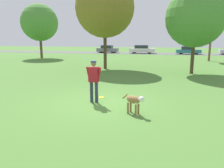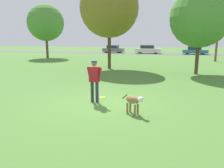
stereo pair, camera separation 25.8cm
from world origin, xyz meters
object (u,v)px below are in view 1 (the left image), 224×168
(dog, at_px, (134,101))
(tree_far_right, at_px, (213,13))
(tree_far_left, at_px, (40,23))
(parked_car_white, at_px, (142,49))
(parked_car_teal, at_px, (188,50))
(tree_near_right, at_px, (195,18))
(parked_car_grey, at_px, (107,49))
(person, at_px, (94,78))
(frisbee, at_px, (101,97))
(tree_mid_center, at_px, (105,8))

(dog, height_order, tree_far_right, tree_far_right)
(tree_far_left, xyz_separation_m, parked_car_white, (12.15, 12.80, -3.91))
(parked_car_white, distance_m, parked_car_teal, 7.77)
(tree_near_right, height_order, tree_far_left, tree_far_left)
(parked_car_grey, bearing_deg, person, -75.53)
(frisbee, bearing_deg, tree_far_right, 67.67)
(dog, distance_m, tree_mid_center, 12.59)
(frisbee, height_order, tree_mid_center, tree_mid_center)
(dog, relative_size, parked_car_grey, 0.22)
(parked_car_grey, relative_size, parked_car_white, 0.87)
(frisbee, height_order, parked_car_grey, parked_car_grey)
(frisbee, bearing_deg, parked_car_teal, 78.20)
(dog, xyz_separation_m, frisbee, (-1.69, 1.78, -0.46))
(tree_near_right, bearing_deg, parked_car_grey, 118.85)
(tree_near_right, xyz_separation_m, parked_car_teal, (1.75, 22.22, -3.37))
(frisbee, height_order, tree_far_left, tree_far_left)
(person, bearing_deg, parked_car_white, 97.89)
(tree_near_right, bearing_deg, dog, -106.33)
(person, height_order, frisbee, person)
(person, bearing_deg, frisbee, 88.70)
(person, bearing_deg, tree_far_left, 131.76)
(frisbee, relative_size, parked_car_teal, 0.06)
(tree_far_left, xyz_separation_m, tree_far_right, (21.18, 0.86, 0.72))
(parked_car_teal, bearing_deg, person, -102.66)
(person, distance_m, tree_near_right, 10.42)
(parked_car_white, bearing_deg, tree_near_right, -74.96)
(tree_mid_center, relative_size, parked_car_grey, 1.94)
(dog, height_order, frisbee, dog)
(person, height_order, parked_car_teal, person)
(dog, bearing_deg, parked_car_grey, 136.83)
(tree_far_left, bearing_deg, parked_car_white, 46.50)
(tree_near_right, xyz_separation_m, tree_far_left, (-18.17, 9.54, 0.62))
(dog, relative_size, tree_mid_center, 0.12)
(dog, distance_m, parked_car_grey, 33.82)
(person, bearing_deg, parked_car_grey, 109.31)
(dog, xyz_separation_m, parked_car_grey, (-9.57, 32.44, 0.20))
(tree_far_left, height_order, tree_mid_center, tree_mid_center)
(parked_car_grey, bearing_deg, dog, -73.02)
(parked_car_white, bearing_deg, tree_mid_center, -92.57)
(tree_mid_center, bearing_deg, person, -77.08)
(tree_far_right, xyz_separation_m, parked_car_teal, (-1.26, 11.83, -4.70))
(frisbee, height_order, parked_car_white, parked_car_white)
(frisbee, xyz_separation_m, parked_car_teal, (6.33, 30.28, 0.63))
(dog, xyz_separation_m, parked_car_teal, (4.63, 32.06, 0.17))
(tree_far_right, xyz_separation_m, parked_car_grey, (-15.45, 12.21, -4.67))
(dog, bearing_deg, parked_car_white, 125.97)
(frisbee, relative_size, tree_mid_center, 0.03)
(person, relative_size, tree_far_left, 0.24)
(person, xyz_separation_m, frisbee, (0.09, 0.75, -0.99))
(frisbee, height_order, tree_far_right, tree_far_right)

